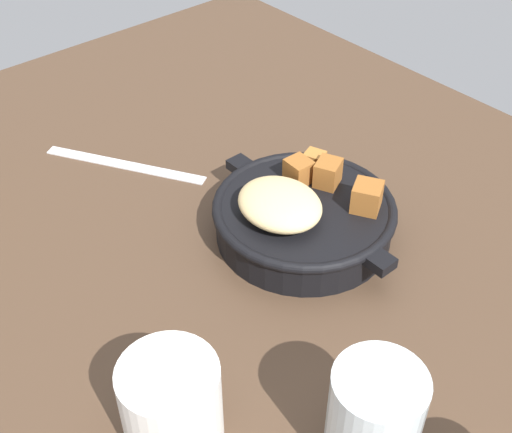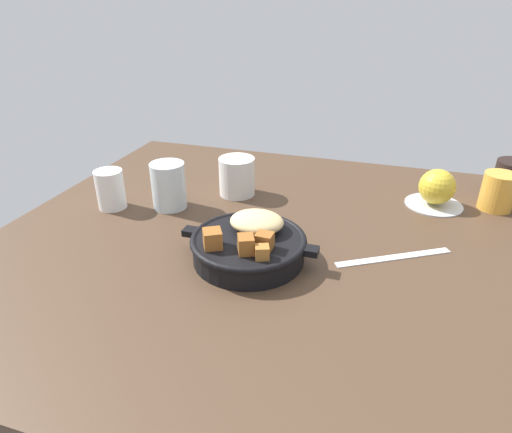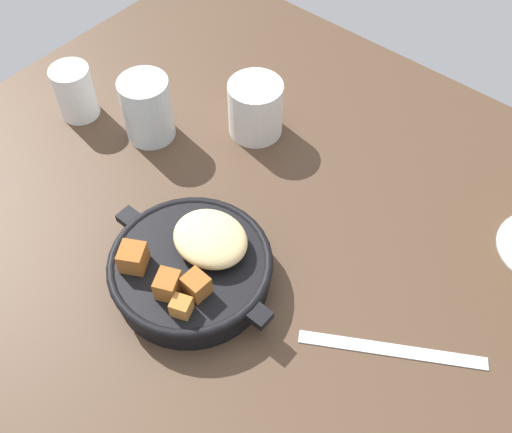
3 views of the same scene
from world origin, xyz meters
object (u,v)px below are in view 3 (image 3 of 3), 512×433
Objects in this scene: cast_iron_skillet at (192,266)px; water_glass_tall at (147,109)px; white_creamer_pitcher at (75,92)px; ceramic_mug_white at (255,108)px; butter_knife at (392,349)px.

cast_iron_skillet is 2.44× the size of water_glass_tall.
white_creamer_pitcher reaches higher than cast_iron_skillet.
water_glass_tall is 1.15× the size of ceramic_mug_white.
cast_iron_skillet is at bearing -65.96° from ceramic_mug_white.
ceramic_mug_white is 28.26cm from white_creamer_pitcher.
ceramic_mug_white is at bearing 32.22° from white_creamer_pitcher.
cast_iron_skillet is 27.82cm from water_glass_tall.
water_glass_tall reaches higher than cast_iron_skillet.
cast_iron_skillet is 2.89× the size of white_creamer_pitcher.
white_creamer_pitcher is (-60.28, 2.87, 4.12)cm from butter_knife.
butter_knife is at bearing 17.86° from cast_iron_skillet.
butter_knife is 2.51× the size of ceramic_mug_white.
butter_knife is 48.94cm from water_glass_tall.
cast_iron_skillet is 28.42cm from ceramic_mug_white.
butter_knife is 2.18× the size of water_glass_tall.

